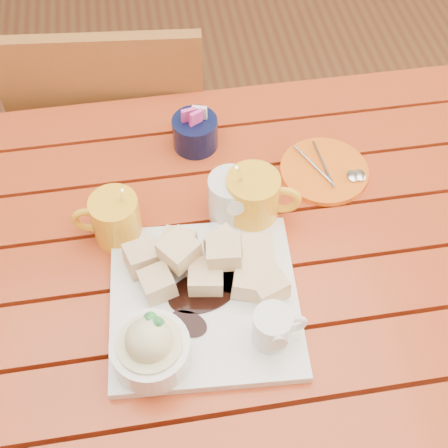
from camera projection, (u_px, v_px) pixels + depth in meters
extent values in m
plane|color=#5F2E1B|center=(207.00, 412.00, 1.65)|extent=(5.00, 5.00, 0.00)
cube|color=#B13716|center=(218.00, 380.00, 0.92)|extent=(1.20, 0.11, 0.03)
cube|color=#B13716|center=(207.00, 313.00, 0.99)|extent=(1.20, 0.11, 0.03)
cube|color=#B13716|center=(198.00, 255.00, 1.06)|extent=(1.20, 0.11, 0.03)
cube|color=#B13716|center=(189.00, 203.00, 1.13)|extent=(1.20, 0.11, 0.03)
cube|color=#B13716|center=(182.00, 158.00, 1.20)|extent=(1.20, 0.11, 0.03)
cube|color=#B13716|center=(175.00, 117.00, 1.27)|extent=(1.20, 0.11, 0.03)
cube|color=#B13716|center=(176.00, 131.00, 1.32)|extent=(1.12, 0.04, 0.08)
cylinder|color=#B13716|center=(394.00, 199.00, 1.62)|extent=(0.06, 0.06, 0.72)
cube|color=white|center=(204.00, 301.00, 0.98)|extent=(0.31, 0.31, 0.02)
cube|color=gold|center=(257.00, 254.00, 1.00)|extent=(0.06, 0.06, 0.04)
cube|color=gold|center=(158.00, 283.00, 0.96)|extent=(0.06, 0.06, 0.04)
cube|color=gold|center=(225.00, 247.00, 1.01)|extent=(0.07, 0.07, 0.04)
cube|color=gold|center=(249.00, 280.00, 0.97)|extent=(0.06, 0.06, 0.04)
cube|color=gold|center=(224.00, 252.00, 0.96)|extent=(0.06, 0.06, 0.04)
cube|color=gold|center=(143.00, 258.00, 0.99)|extent=(0.06, 0.06, 0.04)
cube|color=gold|center=(269.00, 285.00, 0.96)|extent=(0.07, 0.07, 0.04)
cube|color=gold|center=(206.00, 277.00, 0.97)|extent=(0.06, 0.06, 0.04)
cube|color=gold|center=(179.00, 250.00, 0.96)|extent=(0.07, 0.07, 0.04)
cube|color=gold|center=(178.00, 247.00, 1.01)|extent=(0.07, 0.07, 0.04)
cylinder|color=white|center=(151.00, 351.00, 0.89)|extent=(0.12, 0.12, 0.05)
cylinder|color=#F4E7B3|center=(150.00, 347.00, 0.88)|extent=(0.09, 0.09, 0.03)
sphere|color=#F4E7B3|center=(149.00, 340.00, 0.87)|extent=(0.07, 0.07, 0.07)
cone|color=#2F9145|center=(158.00, 324.00, 0.85)|extent=(0.04, 0.04, 0.03)
cone|color=#2F9145|center=(149.00, 319.00, 0.86)|extent=(0.03, 0.03, 0.03)
cylinder|color=white|center=(272.00, 328.00, 0.91)|extent=(0.06, 0.06, 0.06)
cylinder|color=black|center=(273.00, 319.00, 0.88)|extent=(0.05, 0.05, 0.01)
cone|color=white|center=(277.00, 338.00, 0.87)|extent=(0.03, 0.02, 0.03)
torus|color=white|center=(295.00, 324.00, 0.91)|extent=(0.04, 0.01, 0.04)
cylinder|color=yellow|center=(116.00, 219.00, 1.03)|extent=(0.08, 0.08, 0.09)
cylinder|color=black|center=(113.00, 205.00, 1.00)|extent=(0.07, 0.07, 0.01)
torus|color=yellow|center=(88.00, 220.00, 1.03)|extent=(0.06, 0.02, 0.06)
cylinder|color=silver|center=(121.00, 202.00, 1.01)|extent=(0.02, 0.05, 0.12)
cylinder|color=yellow|center=(253.00, 199.00, 1.05)|extent=(0.09, 0.09, 0.10)
cylinder|color=black|center=(253.00, 183.00, 1.02)|extent=(0.08, 0.08, 0.01)
torus|color=yellow|center=(283.00, 200.00, 1.05)|extent=(0.06, 0.03, 0.06)
cylinder|color=silver|center=(243.00, 182.00, 1.03)|extent=(0.04, 0.05, 0.13)
cylinder|color=white|center=(231.00, 198.00, 1.06)|extent=(0.08, 0.08, 0.09)
cylinder|color=white|center=(231.00, 183.00, 1.03)|extent=(0.06, 0.06, 0.01)
cone|color=white|center=(235.00, 204.00, 1.01)|extent=(0.03, 0.03, 0.03)
torus|color=white|center=(257.00, 194.00, 1.06)|extent=(0.05, 0.01, 0.05)
cylinder|color=black|center=(195.00, 133.00, 1.17)|extent=(0.09, 0.09, 0.06)
cube|color=#E73EA4|center=(189.00, 117.00, 1.14)|extent=(0.03, 0.02, 0.04)
cube|color=white|center=(200.00, 114.00, 1.14)|extent=(0.03, 0.02, 0.04)
cube|color=#E73EA4|center=(196.00, 119.00, 1.14)|extent=(0.03, 0.02, 0.04)
cylinder|color=orange|center=(324.00, 171.00, 1.15)|extent=(0.16, 0.16, 0.01)
cylinder|color=silver|center=(314.00, 165.00, 1.15)|extent=(0.05, 0.11, 0.01)
cylinder|color=silver|center=(323.00, 164.00, 1.15)|extent=(0.01, 0.12, 0.01)
ellipsoid|color=silver|center=(353.00, 176.00, 1.13)|extent=(0.02, 0.03, 0.01)
ellipsoid|color=silver|center=(360.00, 175.00, 1.13)|extent=(0.02, 0.03, 0.01)
cube|color=brown|center=(126.00, 136.00, 1.66)|extent=(0.46, 0.46, 0.03)
cylinder|color=brown|center=(194.00, 145.00, 1.95)|extent=(0.04, 0.04, 0.42)
cylinder|color=brown|center=(80.00, 149.00, 1.94)|extent=(0.04, 0.04, 0.42)
cylinder|color=brown|center=(198.00, 236.00, 1.74)|extent=(0.04, 0.04, 0.42)
cylinder|color=brown|center=(69.00, 242.00, 1.72)|extent=(0.04, 0.04, 0.42)
cube|color=brown|center=(109.00, 121.00, 1.36)|extent=(0.42, 0.07, 0.44)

